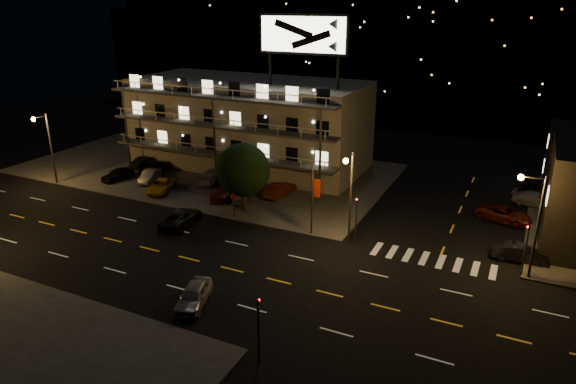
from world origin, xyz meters
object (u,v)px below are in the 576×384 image
at_px(side_car_0, 519,253).
at_px(lot_car_2, 161,186).
at_px(road_car_west, 181,218).
at_px(lot_car_7, 214,175).
at_px(tree, 243,171).
at_px(lot_car_4, 241,194).
at_px(road_car_east, 194,295).

bearing_deg(side_car_0, lot_car_2, 86.87).
height_order(side_car_0, road_car_west, road_car_west).
xyz_separation_m(lot_car_7, road_car_west, (3.60, -11.07, -0.19)).
relative_size(tree, road_car_west, 1.32).
xyz_separation_m(lot_car_4, road_car_west, (-2.00, -7.42, -0.08)).
distance_m(lot_car_4, lot_car_7, 6.69).
distance_m(lot_car_2, side_car_0, 35.29).
height_order(tree, lot_car_4, tree).
xyz_separation_m(lot_car_4, side_car_0, (26.31, -1.61, -0.08)).
height_order(lot_car_2, road_car_west, lot_car_2).
bearing_deg(road_car_east, road_car_west, 113.45).
height_order(lot_car_2, lot_car_7, lot_car_7).
bearing_deg(side_car_0, road_car_east, 127.02).
height_order(lot_car_2, lot_car_4, lot_car_2).
bearing_deg(lot_car_2, road_car_west, -59.71).
distance_m(lot_car_4, road_car_east, 19.13).
relative_size(road_car_east, road_car_west, 0.84).
bearing_deg(lot_car_7, tree, 136.20).
distance_m(lot_car_7, road_car_east, 24.87).
bearing_deg(tree, road_car_east, -71.50).
height_order(lot_car_7, side_car_0, lot_car_7).
xyz_separation_m(tree, lot_car_4, (-1.60, 2.18, -3.34)).
distance_m(lot_car_2, lot_car_4, 9.10).
bearing_deg(lot_car_4, tree, -74.99).
xyz_separation_m(side_car_0, road_car_west, (-28.30, -5.81, 0.01)).
xyz_separation_m(side_car_0, road_car_east, (-19.45, -16.25, 0.03)).
relative_size(lot_car_7, road_car_west, 1.02).
relative_size(side_car_0, road_car_west, 0.83).
relative_size(side_car_0, road_car_east, 1.00).
relative_size(lot_car_4, road_car_east, 0.87).
bearing_deg(lot_car_4, lot_car_2, 167.75).
relative_size(lot_car_7, side_car_0, 1.22).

